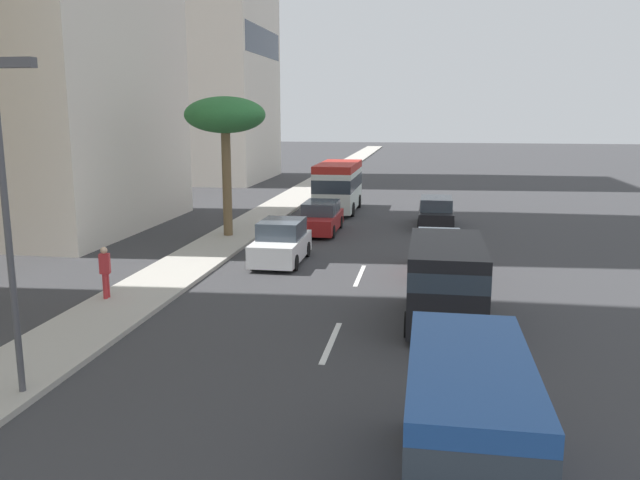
{
  "coord_description": "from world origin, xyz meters",
  "views": [
    {
      "loc": [
        -2.3,
        -2.41,
        6.04
      ],
      "look_at": [
        19.4,
        1.21,
        1.69
      ],
      "focal_mm": 36.43,
      "sensor_mm": 36.0,
      "label": 1
    }
  ],
  "objects": [
    {
      "name": "lane_stripe_mid",
      "position": [
        13.98,
        0.0,
        0.01
      ],
      "size": [
        3.2,
        0.16,
        0.01
      ],
      "primitive_type": "cube",
      "color": "silver",
      "rests_on": "ground_plane"
    },
    {
      "name": "sidewalk_right",
      "position": [
        31.5,
        6.95,
        0.07
      ],
      "size": [
        162.0,
        2.58,
        0.15
      ],
      "primitive_type": "cube",
      "color": "#B2ADA3",
      "rests_on": "ground_plane"
    },
    {
      "name": "car_third",
      "position": [
        22.94,
        3.4,
        0.81
      ],
      "size": [
        4.11,
        1.87,
        1.73
      ],
      "rotation": [
        0.0,
        0.0,
        3.14
      ],
      "color": "white",
      "rests_on": "ground_plane"
    },
    {
      "name": "pedestrian_near_lamp",
      "position": [
        16.46,
        7.7,
        1.07
      ],
      "size": [
        0.3,
        0.36,
        1.68
      ],
      "rotation": [
        0.0,
        0.0,
        4.96
      ],
      "color": "red",
      "rests_on": "sidewalk_right"
    },
    {
      "name": "van_sixth",
      "position": [
        7.5,
        -3.16,
        1.31
      ],
      "size": [
        4.64,
        2.05,
        2.28
      ],
      "color": "#1E478C",
      "rests_on": "ground_plane"
    },
    {
      "name": "van_second",
      "position": [
        16.11,
        -3.02,
        1.37
      ],
      "size": [
        4.64,
        2.23,
        2.39
      ],
      "color": "black",
      "rests_on": "ground_plane"
    },
    {
      "name": "palm_tree",
      "position": [
        27.61,
        7.11,
        5.79
      ],
      "size": [
        3.81,
        3.81,
        6.62
      ],
      "color": "brown",
      "rests_on": "sidewalk_right"
    },
    {
      "name": "ground_plane",
      "position": [
        31.5,
        0.0,
        0.0
      ],
      "size": [
        198.0,
        198.0,
        0.0
      ],
      "primitive_type": "plane",
      "color": "#38383A"
    },
    {
      "name": "lane_stripe_far",
      "position": [
        21.26,
        0.0,
        0.01
      ],
      "size": [
        3.2,
        0.16,
        0.01
      ],
      "primitive_type": "cube",
      "color": "silver",
      "rests_on": "ground_plane"
    },
    {
      "name": "street_lamp",
      "position": [
        9.53,
        5.95,
        4.44
      ],
      "size": [
        0.24,
        0.97,
        6.98
      ],
      "color": "#4C4C51",
      "rests_on": "sidewalk_right"
    },
    {
      "name": "minibus_lead",
      "position": [
        37.0,
        3.01,
        1.64
      ],
      "size": [
        6.21,
        2.41,
        2.99
      ],
      "rotation": [
        0.0,
        0.0,
        3.14
      ],
      "color": "silver",
      "rests_on": "ground_plane"
    },
    {
      "name": "car_fifth",
      "position": [
        22.0,
        -2.9,
        0.77
      ],
      "size": [
        4.04,
        1.8,
        1.64
      ],
      "color": "#A51E1E",
      "rests_on": "ground_plane"
    },
    {
      "name": "car_seventh",
      "position": [
        32.52,
        -2.89,
        0.76
      ],
      "size": [
        4.72,
        1.85,
        1.6
      ],
      "color": "black",
      "rests_on": "ground_plane"
    },
    {
      "name": "car_fourth",
      "position": [
        29.87,
        2.93,
        0.74
      ],
      "size": [
        4.56,
        1.87,
        1.56
      ],
      "rotation": [
        0.0,
        0.0,
        3.14
      ],
      "color": "#A51E1E",
      "rests_on": "ground_plane"
    }
  ]
}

